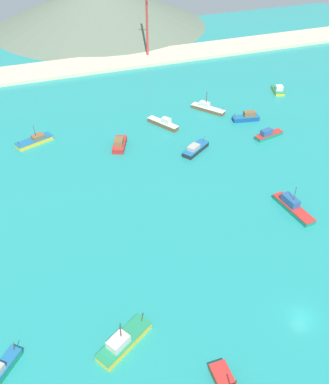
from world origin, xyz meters
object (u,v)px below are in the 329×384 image
Objects in this scene: fishing_boat_9 at (207,108)px; fishing_boat_11 at (278,90)px; fishing_boat_12 at (247,117)px; fishing_boat_7 at (119,144)px; fishing_boat_10 at (35,141)px; fishing_boat_2 at (164,123)px; fishing_boat_3 at (195,149)px; fishing_boat_4 at (2,369)px; fishing_boat_13 at (123,341)px; fishing_boat_6 at (268,134)px; fishing_boat_14 at (293,206)px; radio_tower at (147,12)px.

fishing_boat_9 is 1.37× the size of fishing_boat_11.
fishing_boat_11 is 0.90× the size of fishing_boat_12.
fishing_boat_7 is 0.81× the size of fishing_boat_10.
fishing_boat_2 reaches higher than fishing_boat_12.
fishing_boat_3 is at bearing -148.73° from fishing_boat_11.
fishing_boat_4 is 65.86m from fishing_boat_10.
fishing_boat_9 is 51.21m from fishing_boat_10.
fishing_boat_4 is 0.88× the size of fishing_boat_11.
fishing_boat_10 reaches higher than fishing_boat_2.
fishing_boat_10 is 59.80m from fishing_boat_12.
fishing_boat_4 is 91.14m from fishing_boat_12.
fishing_boat_12 is at bearing -144.47° from fishing_boat_11.
fishing_boat_7 is at bearing 75.21° from fishing_boat_13.
fishing_boat_4 is at bearing 174.14° from fishing_boat_13.
fishing_boat_3 is at bearing 179.83° from fishing_boat_6.
fishing_boat_10 is (-60.02, 18.69, -0.11)m from fishing_boat_6.
fishing_boat_13 is 46.98m from fishing_boat_14.
fishing_boat_2 is at bearing 52.40° from fishing_boat_4.
fishing_boat_2 is 1.22× the size of fishing_boat_12.
fishing_boat_4 is (-47.52, -61.71, -0.09)m from fishing_boat_2.
fishing_boat_2 is 44.04m from fishing_boat_11.
fishing_boat_10 is (-51.19, -1.54, -0.08)m from fishing_boat_9.
fishing_boat_9 is 1.01× the size of fishing_boat_13.
fishing_boat_10 reaches higher than fishing_boat_7.
fishing_boat_14 is at bearing -44.37° from fishing_boat_10.
fishing_boat_14 is (48.59, -47.53, 0.16)m from fishing_boat_10.
fishing_boat_12 is 0.82× the size of fishing_boat_13.
fishing_boat_14 is (27.99, -37.67, -0.13)m from fishing_boat_7.
fishing_boat_7 is at bearing -159.55° from fishing_boat_9.
radio_tower is at bearing 69.91° from fishing_boat_13.
fishing_boat_3 is 21.56m from fishing_boat_6.
fishing_boat_6 is 10.66m from fishing_boat_12.
fishing_boat_13 is at bearing -138.65° from fishing_boat_6.
fishing_boat_14 reaches higher than fishing_boat_11.
radio_tower is at bearing 100.44° from fishing_boat_12.
fishing_boat_13 reaches higher than fishing_boat_2.
fishing_boat_10 is 0.90× the size of fishing_boat_14.
fishing_boat_10 is at bearing 172.26° from fishing_boat_12.
fishing_boat_9 is at bearing 86.98° from fishing_boat_14.
fishing_boat_4 is at bearing -120.81° from fishing_boat_7.
fishing_boat_12 is 40.89m from fishing_boat_14.
fishing_boat_10 is (-35.41, 3.02, -0.15)m from fishing_boat_2.
fishing_boat_7 reaches higher than fishing_boat_3.
fishing_boat_4 is 63.10m from fishing_boat_14.
radio_tower is at bearing 81.77° from fishing_boat_3.
radio_tower reaches higher than fishing_boat_10.
fishing_boat_12 is 79.36m from fishing_boat_13.
fishing_boat_12 is at bearing -11.91° from fishing_boat_2.
fishing_boat_7 reaches higher than fishing_boat_2.
fishing_boat_9 reaches higher than fishing_boat_7.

